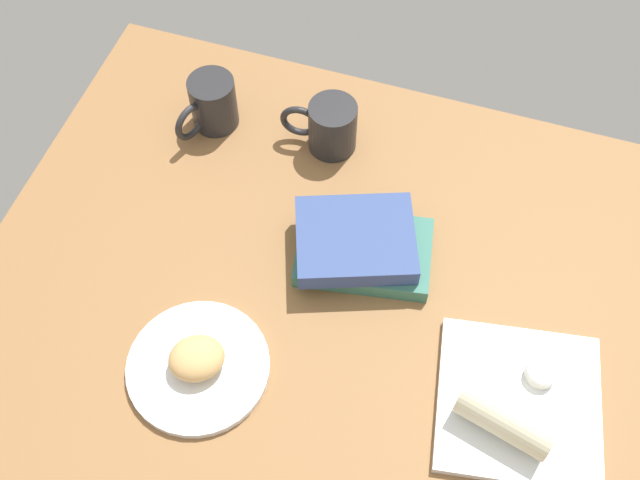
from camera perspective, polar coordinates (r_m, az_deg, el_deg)
dining_table at (r=125.73cm, az=0.20°, el=-3.92°), size 110.00×90.00×4.00cm
round_plate at (r=118.78cm, az=-8.88°, el=-9.16°), size 21.36×21.36×1.40cm
scone_pastry at (r=116.01cm, az=-9.01°, el=-8.54°), size 10.81×10.47×4.71cm
square_plate at (r=118.80cm, az=14.30°, el=-11.47°), size 26.80×26.80×1.60cm
sauce_cup at (r=119.25cm, az=15.90°, el=-9.28°), size 4.59×4.59×2.24cm
breakfast_wrap at (r=113.24cm, az=13.58°, el=-12.27°), size 14.96×10.06×6.88cm
book_stack at (r=124.20cm, az=2.91°, el=-0.43°), size 24.61×20.68×6.53cm
coffee_mug at (r=140.73cm, az=-7.93°, el=9.86°), size 8.26×13.11×10.00cm
second_mug at (r=136.26cm, az=0.74°, el=8.33°), size 13.59×8.46×9.71cm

